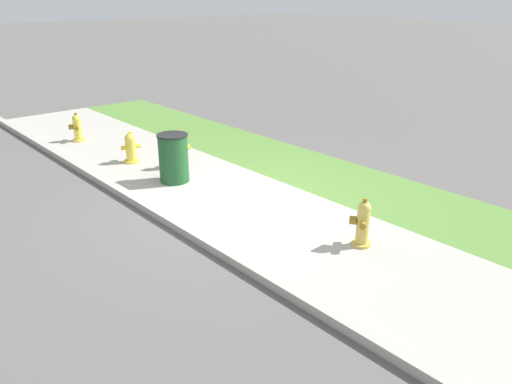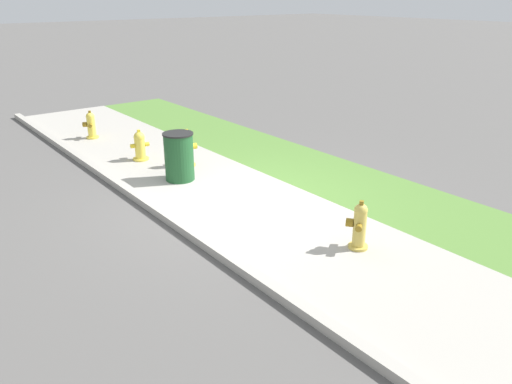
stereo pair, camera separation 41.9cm
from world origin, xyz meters
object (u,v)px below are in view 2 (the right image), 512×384
at_px(fire_hydrant_across_street, 91,125).
at_px(trash_bin, 179,157).
at_px(fire_hydrant_near_corner, 188,149).
at_px(fire_hydrant_at_driveway, 359,226).
at_px(fire_hydrant_by_grass_verge, 140,146).

xyz_separation_m(fire_hydrant_across_street, trash_bin, (3.90, 0.22, 0.14)).
bearing_deg(fire_hydrant_near_corner, fire_hydrant_at_driveway, 11.82).
height_order(fire_hydrant_by_grass_verge, fire_hydrant_across_street, fire_hydrant_across_street).
bearing_deg(trash_bin, fire_hydrant_by_grass_verge, -178.27).
height_order(fire_hydrant_near_corner, trash_bin, trash_bin).
xyz_separation_m(fire_hydrant_at_driveway, fire_hydrant_by_grass_verge, (-5.53, -0.61, -0.03)).
height_order(fire_hydrant_by_grass_verge, trash_bin, trash_bin).
bearing_deg(fire_hydrant_across_street, fire_hydrant_by_grass_verge, -146.94).
bearing_deg(fire_hydrant_by_grass_verge, trash_bin, -77.29).
height_order(fire_hydrant_at_driveway, fire_hydrant_across_street, fire_hydrant_at_driveway).
xyz_separation_m(fire_hydrant_at_driveway, fire_hydrant_across_street, (-7.84, -0.78, -0.02)).
distance_m(fire_hydrant_near_corner, trash_bin, 0.82).
distance_m(fire_hydrant_at_driveway, fire_hydrant_across_street, 7.88).
bearing_deg(trash_bin, fire_hydrant_at_driveway, 8.12).
distance_m(fire_hydrant_by_grass_verge, fire_hydrant_near_corner, 1.15).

